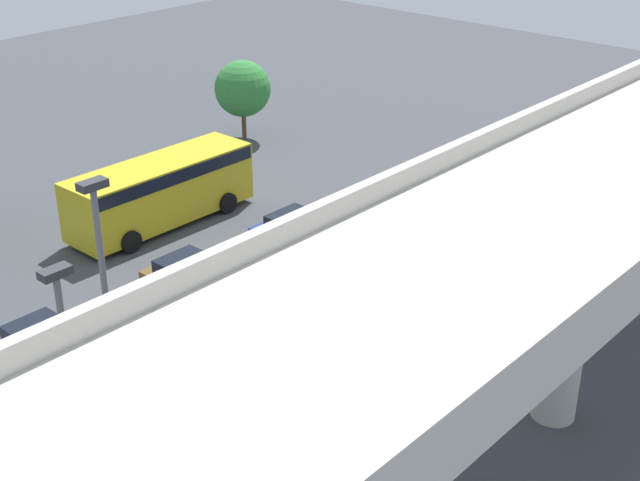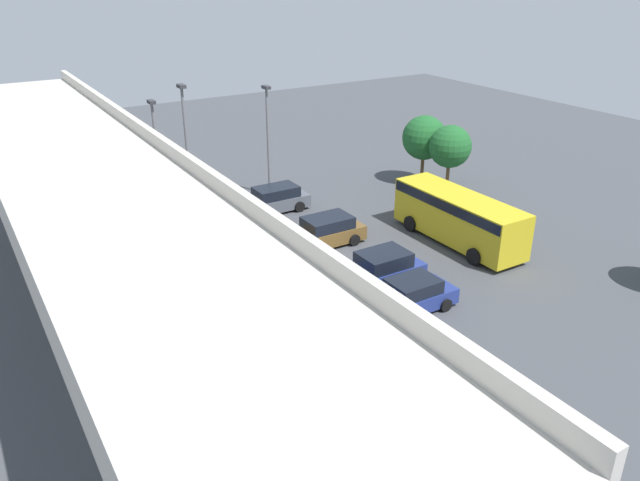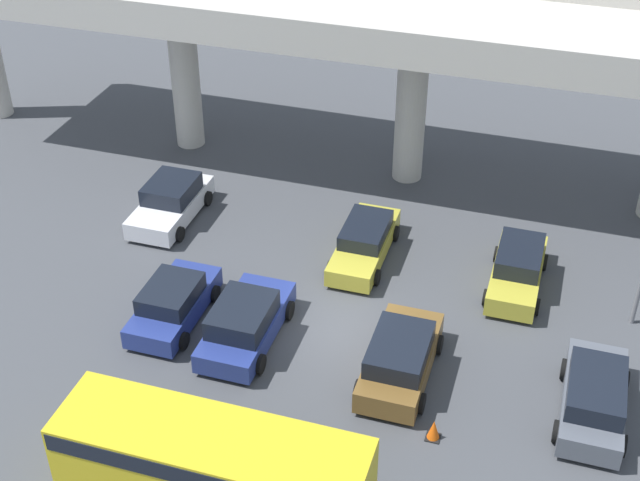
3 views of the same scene
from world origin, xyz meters
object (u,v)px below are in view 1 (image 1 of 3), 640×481
Objects in this scene: parked_car_1 at (357,221)px; parked_car_6 at (53,356)px; parked_car_0 at (519,239)px; parked_car_2 at (306,239)px; parked_car_4 at (200,286)px; tree_front_left at (243,89)px; lamp_post_near_aisle at (71,383)px; parked_car_5 at (259,390)px; shuttle_bus at (161,187)px; parked_car_3 at (384,317)px; traffic_cone at (125,292)px; lamp_post_mid_lot at (107,311)px.

parked_car_6 is at bearing -91.74° from parked_car_1.
parked_car_2 is at bearing 42.27° from parked_car_0.
parked_car_0 reaches higher than parked_car_1.
parked_car_4 is 1.08× the size of tree_front_left.
parked_car_4 is 0.64× the size of lamp_post_near_aisle.
parked_car_4 is at bearing -26.57° from parked_car_5.
parked_car_1 is at bearing 66.16° from tree_front_left.
parked_car_1 is 8.43m from shuttle_bus.
parked_car_6 reaches higher than parked_car_1.
parked_car_0 is 18.71m from tree_front_left.
parked_car_2 is 0.96× the size of parked_car_3.
tree_front_left reaches higher than parked_car_3.
parked_car_0 is 0.53× the size of shuttle_bus.
parked_car_5 reaches higher than parked_car_1.
parked_car_1 is 0.97× the size of parked_car_5.
lamp_post_near_aisle is 1.69× the size of tree_front_left.
parked_car_5 is 8.45m from traffic_cone.
tree_front_left reaches higher than parked_car_6.
parked_car_2 is at bearing 104.40° from shuttle_bus.
traffic_cone is (-4.44, -2.37, -0.45)m from parked_car_6.
tree_front_left is at bearing 121.40° from parked_car_6.
parked_car_4 is at bearing -91.85° from parked_car_2.
parked_car_2 is (2.80, -0.30, 0.06)m from parked_car_1.
lamp_post_near_aisle is 29.23m from tree_front_left.
lamp_post_near_aisle reaches higher than traffic_cone.
tree_front_left is (-19.70, -12.03, 1.99)m from parked_car_6.
tree_front_left reaches higher than shuttle_bus.
parked_car_2 is 5.38m from parked_car_4.
parked_car_6 is at bearing 34.36° from shuttle_bus.
parked_car_3 is (5.36, 5.62, -0.03)m from parked_car_1.
parked_car_6 is at bearing -89.57° from parked_car_4.
parked_car_3 is at bearing 174.07° from lamp_post_mid_lot.
parked_car_0 is 20.47m from lamp_post_near_aisle.
parked_car_1 is 7.77m from parked_car_3.
shuttle_bus is at bearing -27.87° from parked_car_5.
parked_car_2 is at bearing -55.18° from parked_car_5.
parked_car_4 is 0.55× the size of lamp_post_mid_lot.
lamp_post_mid_lot is at bearing 47.14° from shuttle_bus.
parked_car_3 is at bearing 55.58° from parked_car_6.
lamp_post_mid_lot is (-1.95, -1.21, 0.57)m from lamp_post_near_aisle.
traffic_cone is at bearing 27.56° from parked_car_3.
shuttle_bus is at bearing -140.94° from traffic_cone.
shuttle_bus is 16.18m from lamp_post_mid_lot.
parked_car_2 is at bearing 89.36° from parked_car_6.
parked_car_2 is at bearing 160.29° from traffic_cone.
tree_front_left is at bearing -140.70° from lamp_post_mid_lot.
traffic_cone is (5.23, 4.24, -1.34)m from shuttle_bus.
parked_car_0 reaches higher than parked_car_3.
parked_car_2 is at bearing -157.13° from lamp_post_near_aisle.
parked_car_0 is 14.99m from shuttle_bus.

